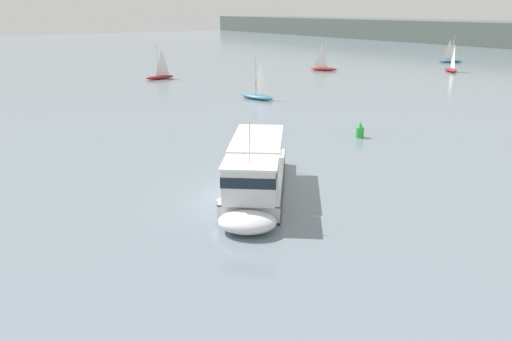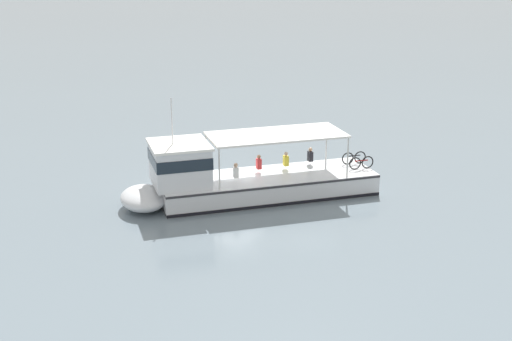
{
  "view_description": "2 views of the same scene",
  "coord_description": "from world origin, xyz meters",
  "px_view_note": "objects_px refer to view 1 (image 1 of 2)",
  "views": [
    {
      "loc": [
        23.11,
        -14.72,
        10.64
      ],
      "look_at": [
        0.2,
        1.54,
        1.4
      ],
      "focal_mm": 34.74,
      "sensor_mm": 36.0,
      "label": 1
    },
    {
      "loc": [
        26.94,
        19.01,
        11.87
      ],
      "look_at": [
        0.2,
        1.54,
        1.4
      ],
      "focal_mm": 47.66,
      "sensor_mm": 36.0,
      "label": 2
    }
  ],
  "objects_px": {
    "ferry_main": "(255,182)",
    "sailboat_horizon_west": "(160,76)",
    "sailboat_off_bow": "(257,95)",
    "sailboat_horizon_east": "(451,68)",
    "sailboat_far_right": "(450,60)",
    "sailboat_near_port": "(324,68)",
    "channel_buoy": "(360,131)"
  },
  "relations": [
    {
      "from": "sailboat_off_bow",
      "to": "sailboat_horizon_east",
      "type": "bearing_deg",
      "value": 93.81
    },
    {
      "from": "sailboat_off_bow",
      "to": "channel_buoy",
      "type": "height_order",
      "value": "sailboat_off_bow"
    },
    {
      "from": "sailboat_far_right",
      "to": "ferry_main",
      "type": "bearing_deg",
      "value": -63.03
    },
    {
      "from": "sailboat_horizon_east",
      "to": "channel_buoy",
      "type": "relative_size",
      "value": 3.86
    },
    {
      "from": "sailboat_horizon_west",
      "to": "sailboat_horizon_east",
      "type": "height_order",
      "value": "same"
    },
    {
      "from": "sailboat_far_right",
      "to": "sailboat_horizon_east",
      "type": "height_order",
      "value": "same"
    },
    {
      "from": "sailboat_horizon_west",
      "to": "ferry_main",
      "type": "bearing_deg",
      "value": -19.1
    },
    {
      "from": "sailboat_off_bow",
      "to": "sailboat_horizon_east",
      "type": "xyz_separation_m",
      "value": [
        -2.93,
        43.94,
        0.0
      ]
    },
    {
      "from": "sailboat_horizon_west",
      "to": "sailboat_horizon_east",
      "type": "distance_m",
      "value": 50.34
    },
    {
      "from": "sailboat_off_bow",
      "to": "sailboat_far_right",
      "type": "bearing_deg",
      "value": 101.91
    },
    {
      "from": "sailboat_far_right",
      "to": "channel_buoy",
      "type": "height_order",
      "value": "sailboat_far_right"
    },
    {
      "from": "ferry_main",
      "to": "sailboat_off_bow",
      "type": "xyz_separation_m",
      "value": [
        -26.98,
        19.47,
        -0.47
      ]
    },
    {
      "from": "sailboat_near_port",
      "to": "sailboat_horizon_west",
      "type": "bearing_deg",
      "value": -103.32
    },
    {
      "from": "sailboat_horizon_east",
      "to": "channel_buoy",
      "type": "bearing_deg",
      "value": -63.9
    },
    {
      "from": "sailboat_horizon_east",
      "to": "sailboat_far_right",
      "type": "bearing_deg",
      "value": 124.44
    },
    {
      "from": "sailboat_far_right",
      "to": "sailboat_near_port",
      "type": "height_order",
      "value": "same"
    },
    {
      "from": "sailboat_near_port",
      "to": "channel_buoy",
      "type": "relative_size",
      "value": 3.86
    },
    {
      "from": "sailboat_near_port",
      "to": "sailboat_far_right",
      "type": "bearing_deg",
      "value": 81.01
    },
    {
      "from": "ferry_main",
      "to": "sailboat_near_port",
      "type": "xyz_separation_m",
      "value": [
        -43.91,
        46.07,
        -0.47
      ]
    },
    {
      "from": "ferry_main",
      "to": "sailboat_horizon_east",
      "type": "relative_size",
      "value": 2.17
    },
    {
      "from": "sailboat_off_bow",
      "to": "ferry_main",
      "type": "bearing_deg",
      "value": -35.82
    },
    {
      "from": "sailboat_off_bow",
      "to": "sailboat_horizon_east",
      "type": "height_order",
      "value": "same"
    },
    {
      "from": "channel_buoy",
      "to": "sailboat_far_right",
      "type": "bearing_deg",
      "value": 118.05
    },
    {
      "from": "sailboat_horizon_west",
      "to": "sailboat_near_port",
      "type": "bearing_deg",
      "value": 76.68
    },
    {
      "from": "ferry_main",
      "to": "sailboat_far_right",
      "type": "bearing_deg",
      "value": 116.97
    },
    {
      "from": "ferry_main",
      "to": "sailboat_off_bow",
      "type": "height_order",
      "value": "sailboat_off_bow"
    },
    {
      "from": "ferry_main",
      "to": "sailboat_horizon_east",
      "type": "distance_m",
      "value": 70.11
    },
    {
      "from": "sailboat_horizon_west",
      "to": "sailboat_horizon_east",
      "type": "xyz_separation_m",
      "value": [
        20.76,
        45.86,
        0.0
      ]
    },
    {
      "from": "sailboat_horizon_east",
      "to": "sailboat_horizon_west",
      "type": "bearing_deg",
      "value": -114.36
    },
    {
      "from": "sailboat_near_port",
      "to": "channel_buoy",
      "type": "bearing_deg",
      "value": -39.08
    },
    {
      "from": "sailboat_far_right",
      "to": "channel_buoy",
      "type": "relative_size",
      "value": 3.86
    },
    {
      "from": "ferry_main",
      "to": "sailboat_horizon_west",
      "type": "bearing_deg",
      "value": 160.9
    }
  ]
}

